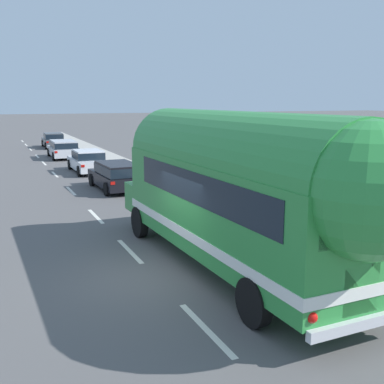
{
  "coord_description": "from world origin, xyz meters",
  "views": [
    {
      "loc": [
        -3.66,
        -10.77,
        4.38
      ],
      "look_at": [
        1.88,
        1.94,
        1.69
      ],
      "focal_mm": 44.27,
      "sensor_mm": 36.0,
      "label": 1
    }
  ],
  "objects_px": {
    "car_third": "(63,148)",
    "car_fourth": "(53,140)",
    "painted_bus": "(242,186)",
    "car_second": "(88,160)",
    "car_lead": "(117,174)"
  },
  "relations": [
    {
      "from": "car_lead",
      "to": "car_second",
      "type": "bearing_deg",
      "value": 91.02
    },
    {
      "from": "car_second",
      "to": "car_fourth",
      "type": "relative_size",
      "value": 1.03
    },
    {
      "from": "car_lead",
      "to": "car_fourth",
      "type": "distance_m",
      "value": 23.32
    },
    {
      "from": "car_third",
      "to": "car_fourth",
      "type": "xyz_separation_m",
      "value": [
        0.44,
        8.85,
        -0.06
      ]
    },
    {
      "from": "car_third",
      "to": "car_fourth",
      "type": "relative_size",
      "value": 1.03
    },
    {
      "from": "painted_bus",
      "to": "car_lead",
      "type": "bearing_deg",
      "value": 89.32
    },
    {
      "from": "car_third",
      "to": "car_fourth",
      "type": "distance_m",
      "value": 8.86
    },
    {
      "from": "painted_bus",
      "to": "car_second",
      "type": "distance_m",
      "value": 19.25
    },
    {
      "from": "car_third",
      "to": "car_fourth",
      "type": "bearing_deg",
      "value": 87.14
    },
    {
      "from": "painted_bus",
      "to": "car_second",
      "type": "height_order",
      "value": "painted_bus"
    },
    {
      "from": "painted_bus",
      "to": "car_fourth",
      "type": "relative_size",
      "value": 2.58
    },
    {
      "from": "car_lead",
      "to": "car_second",
      "type": "xyz_separation_m",
      "value": [
        -0.12,
        6.56,
        -0.05
      ]
    },
    {
      "from": "painted_bus",
      "to": "car_fourth",
      "type": "height_order",
      "value": "painted_bus"
    },
    {
      "from": "car_third",
      "to": "car_second",
      "type": "bearing_deg",
      "value": -87.75
    },
    {
      "from": "painted_bus",
      "to": "car_lead",
      "type": "height_order",
      "value": "painted_bus"
    }
  ]
}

